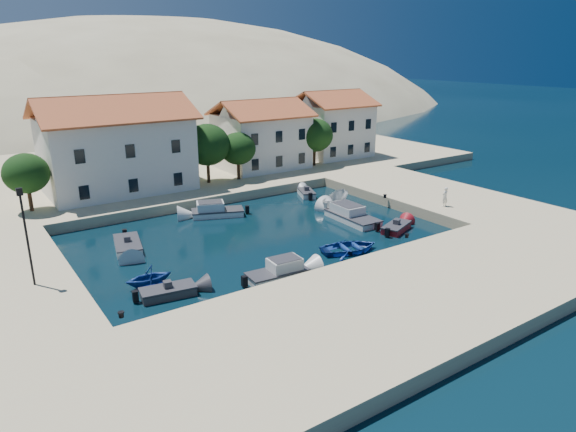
% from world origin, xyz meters
% --- Properties ---
extents(ground, '(400.00, 400.00, 0.00)m').
position_xyz_m(ground, '(0.00, 0.00, 0.00)').
color(ground, black).
rests_on(ground, ground).
extents(quay_south, '(52.00, 12.00, 1.00)m').
position_xyz_m(quay_south, '(0.00, -6.00, 0.50)').
color(quay_south, '#C6B587').
rests_on(quay_south, ground).
extents(quay_east, '(11.00, 20.00, 1.00)m').
position_xyz_m(quay_east, '(20.50, 10.00, 0.50)').
color(quay_east, '#C6B587').
rests_on(quay_east, ground).
extents(quay_west, '(8.00, 20.00, 1.00)m').
position_xyz_m(quay_west, '(-19.00, 10.00, 0.50)').
color(quay_west, '#C6B587').
rests_on(quay_west, ground).
extents(quay_north, '(80.00, 36.00, 1.00)m').
position_xyz_m(quay_north, '(2.00, 38.00, 0.50)').
color(quay_north, '#C6B587').
rests_on(quay_north, ground).
extents(hills, '(254.00, 176.00, 99.00)m').
position_xyz_m(hills, '(20.64, 123.62, -23.40)').
color(hills, '#9B8E69').
rests_on(hills, ground).
extents(building_left, '(14.70, 9.45, 9.70)m').
position_xyz_m(building_left, '(-6.00, 28.00, 5.94)').
color(building_left, white).
rests_on(building_left, quay_north).
extents(building_mid, '(10.50, 8.40, 8.30)m').
position_xyz_m(building_mid, '(12.00, 29.00, 5.22)').
color(building_mid, white).
rests_on(building_mid, quay_north).
extents(building_right, '(9.45, 8.40, 8.80)m').
position_xyz_m(building_right, '(24.00, 30.00, 5.47)').
color(building_right, white).
rests_on(building_right, quay_north).
extents(trees, '(37.30, 5.30, 6.45)m').
position_xyz_m(trees, '(4.51, 25.46, 4.84)').
color(trees, '#382314').
rests_on(trees, quay_north).
extents(lamppost, '(0.35, 0.25, 6.22)m').
position_xyz_m(lamppost, '(-17.50, 8.00, 4.75)').
color(lamppost, black).
rests_on(lamppost, quay_west).
extents(bollards, '(29.36, 9.56, 0.30)m').
position_xyz_m(bollards, '(2.80, 3.87, 1.15)').
color(bollards, black).
rests_on(bollards, ground).
extents(motorboat_grey_sw, '(3.64, 2.01, 1.25)m').
position_xyz_m(motorboat_grey_sw, '(-10.51, 3.68, 0.30)').
color(motorboat_grey_sw, '#323136').
rests_on(motorboat_grey_sw, ground).
extents(cabin_cruiser_south, '(4.35, 2.09, 1.60)m').
position_xyz_m(cabin_cruiser_south, '(-3.38, 1.89, 0.48)').
color(cabin_cruiser_south, silver).
rests_on(cabin_cruiser_south, ground).
extents(rowboat_south, '(5.24, 4.26, 0.95)m').
position_xyz_m(rowboat_south, '(4.05, 3.01, 0.00)').
color(rowboat_south, navy).
rests_on(rowboat_south, ground).
extents(motorboat_red_se, '(3.69, 2.67, 1.25)m').
position_xyz_m(motorboat_red_se, '(10.56, 4.35, 0.30)').
color(motorboat_red_se, maroon).
rests_on(motorboat_red_se, ground).
extents(cabin_cruiser_east, '(2.53, 5.82, 1.60)m').
position_xyz_m(cabin_cruiser_east, '(9.20, 8.53, 0.48)').
color(cabin_cruiser_east, silver).
rests_on(cabin_cruiser_east, ground).
extents(boat_east, '(4.77, 3.56, 1.74)m').
position_xyz_m(boat_east, '(10.25, 12.35, 0.00)').
color(boat_east, silver).
rests_on(boat_east, ground).
extents(motorboat_white_ne, '(2.45, 3.31, 1.25)m').
position_xyz_m(motorboat_white_ne, '(10.77, 17.81, 0.30)').
color(motorboat_white_ne, silver).
rests_on(motorboat_white_ne, ground).
extents(rowboat_west, '(3.11, 2.71, 1.59)m').
position_xyz_m(rowboat_west, '(-10.99, 5.82, 0.00)').
color(rowboat_west, navy).
rests_on(rowboat_west, ground).
extents(motorboat_white_west, '(2.81, 4.62, 1.25)m').
position_xyz_m(motorboat_white_west, '(-10.02, 13.31, 0.29)').
color(motorboat_white_west, silver).
rests_on(motorboat_white_west, ground).
extents(cabin_cruiser_north, '(5.22, 3.65, 1.60)m').
position_xyz_m(cabin_cruiser_north, '(-0.30, 16.91, 0.48)').
color(cabin_cruiser_north, silver).
rests_on(cabin_cruiser_north, ground).
extents(pedestrian, '(0.72, 0.51, 1.85)m').
position_xyz_m(pedestrian, '(17.23, 4.77, 1.92)').
color(pedestrian, silver).
rests_on(pedestrian, quay_east).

